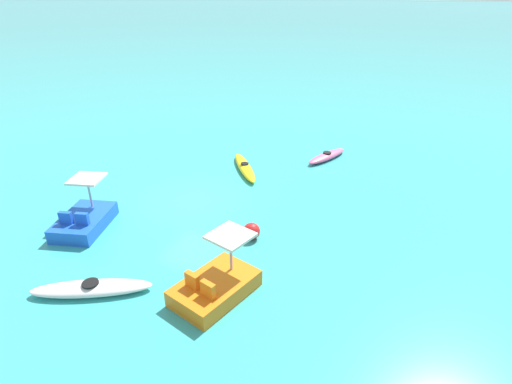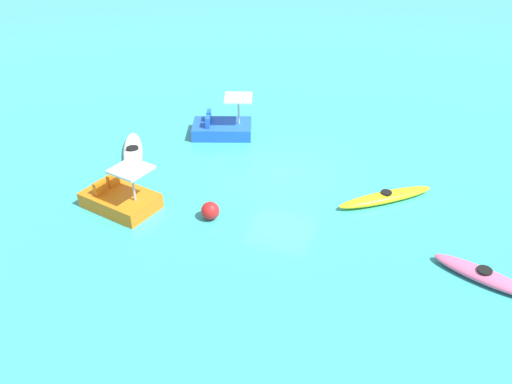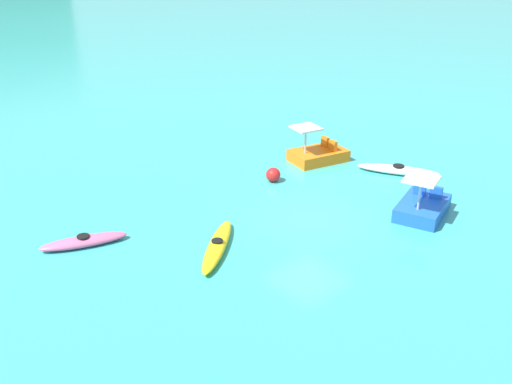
{
  "view_description": "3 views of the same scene",
  "coord_description": "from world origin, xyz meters",
  "px_view_note": "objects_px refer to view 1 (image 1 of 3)",
  "views": [
    {
      "loc": [
        12.0,
        8.86,
        7.84
      ],
      "look_at": [
        -0.82,
        2.51,
        0.63
      ],
      "focal_mm": 28.65,
      "sensor_mm": 36.0,
      "label": 1
    },
    {
      "loc": [
        -4.92,
        16.19,
        9.93
      ],
      "look_at": [
        0.22,
        2.25,
        0.56
      ],
      "focal_mm": 37.74,
      "sensor_mm": 36.0,
      "label": 2
    },
    {
      "loc": [
        -13.57,
        -12.85,
        9.54
      ],
      "look_at": [
        -0.69,
        2.11,
        0.57
      ],
      "focal_mm": 41.33,
      "sensor_mm": 36.0,
      "label": 3
    }
  ],
  "objects_px": {
    "kayak_yellow": "(245,167)",
    "buoy_red": "(252,231)",
    "pedal_boat_blue": "(84,219)",
    "kayak_white": "(91,288)",
    "kayak_pink": "(327,156)",
    "pedal_boat_orange": "(216,285)"
  },
  "relations": [
    {
      "from": "kayak_pink",
      "to": "kayak_yellow",
      "type": "height_order",
      "value": "same"
    },
    {
      "from": "pedal_boat_orange",
      "to": "buoy_red",
      "type": "bearing_deg",
      "value": -172.34
    },
    {
      "from": "pedal_boat_orange",
      "to": "kayak_pink",
      "type": "bearing_deg",
      "value": -178.49
    },
    {
      "from": "kayak_yellow",
      "to": "pedal_boat_orange",
      "type": "bearing_deg",
      "value": 22.45
    },
    {
      "from": "kayak_white",
      "to": "kayak_pink",
      "type": "xyz_separation_m",
      "value": [
        -12.77,
        2.92,
        0.0
      ]
    },
    {
      "from": "kayak_white",
      "to": "kayak_yellow",
      "type": "xyz_separation_m",
      "value": [
        -9.66,
        -0.15,
        -0.0
      ]
    },
    {
      "from": "kayak_white",
      "to": "pedal_boat_orange",
      "type": "relative_size",
      "value": 1.24
    },
    {
      "from": "pedal_boat_orange",
      "to": "pedal_boat_blue",
      "type": "bearing_deg",
      "value": -99.29
    },
    {
      "from": "kayak_pink",
      "to": "pedal_boat_orange",
      "type": "xyz_separation_m",
      "value": [
        11.27,
        0.3,
        0.17
      ]
    },
    {
      "from": "pedal_boat_blue",
      "to": "kayak_yellow",
      "type": "bearing_deg",
      "value": 158.77
    },
    {
      "from": "kayak_white",
      "to": "buoy_red",
      "type": "bearing_deg",
      "value": 148.3
    },
    {
      "from": "pedal_boat_orange",
      "to": "kayak_yellow",
      "type": "bearing_deg",
      "value": -157.55
    },
    {
      "from": "kayak_yellow",
      "to": "buoy_red",
      "type": "distance_m",
      "value": 5.91
    },
    {
      "from": "pedal_boat_blue",
      "to": "buoy_red",
      "type": "distance_m",
      "value": 6.09
    },
    {
      "from": "kayak_white",
      "to": "kayak_yellow",
      "type": "distance_m",
      "value": 9.66
    },
    {
      "from": "buoy_red",
      "to": "pedal_boat_blue",
      "type": "bearing_deg",
      "value": -70.45
    },
    {
      "from": "kayak_yellow",
      "to": "pedal_boat_blue",
      "type": "relative_size",
      "value": 1.1
    },
    {
      "from": "kayak_pink",
      "to": "pedal_boat_orange",
      "type": "distance_m",
      "value": 11.27
    },
    {
      "from": "kayak_white",
      "to": "buoy_red",
      "type": "distance_m",
      "value": 5.35
    },
    {
      "from": "pedal_boat_orange",
      "to": "buoy_red",
      "type": "distance_m",
      "value": 3.07
    },
    {
      "from": "pedal_boat_blue",
      "to": "kayak_white",
      "type": "bearing_deg",
      "value": 49.37
    },
    {
      "from": "kayak_yellow",
      "to": "buoy_red",
      "type": "relative_size",
      "value": 5.15
    }
  ]
}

